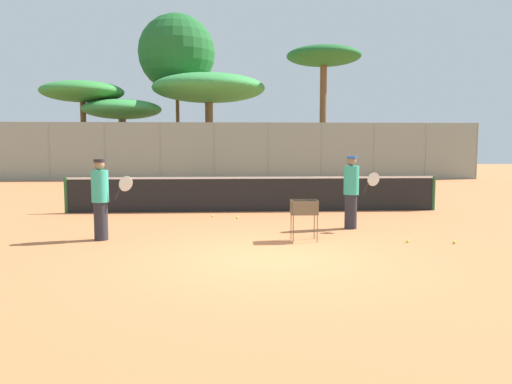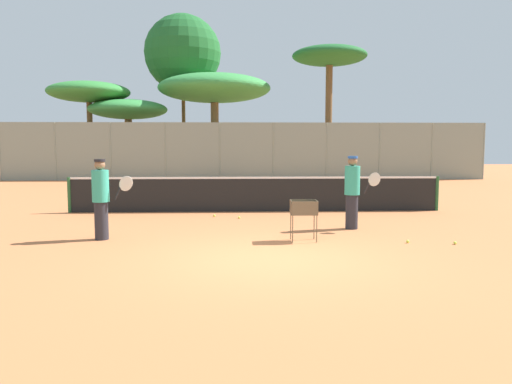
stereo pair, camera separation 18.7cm
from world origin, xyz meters
name	(u,v)px [view 1 (the left image)]	position (x,y,z in m)	size (l,w,h in m)	color
ground_plane	(272,259)	(0.00, 0.00, 0.00)	(80.00, 80.00, 0.00)	#C67242
tennis_net	(254,193)	(0.00, 6.31, 0.56)	(11.37, 0.10, 1.07)	#26592D
back_fence	(241,151)	(0.00, 19.52, 1.63)	(27.57, 0.08, 3.26)	gray
tree_0	(177,53)	(-4.14, 25.50, 8.09)	(5.12, 5.12, 10.67)	brown
tree_1	(122,110)	(-7.40, 23.26, 4.16)	(4.93, 4.93, 4.83)	brown
tree_2	(82,92)	(-9.79, 23.18, 5.24)	(5.09, 5.09, 5.92)	brown
tree_3	(324,59)	(5.24, 22.60, 7.32)	(4.65, 4.65, 8.09)	brown
tree_4	(209,89)	(-1.95, 23.51, 5.54)	(7.17, 7.17, 6.47)	brown
player_white_outfit	(351,191)	(2.22, 3.11, 0.92)	(0.82, 0.60, 1.78)	#26262D
player_red_cap	(101,198)	(-3.52, 1.99, 0.91)	(0.92, 0.36, 1.75)	#26262D
ball_cart	(304,211)	(0.84, 1.65, 0.65)	(0.56, 0.41, 0.88)	brown
tennis_ball_0	(213,216)	(-1.23, 5.26, 0.03)	(0.07, 0.07, 0.07)	#D1E54C
tennis_ball_1	(454,242)	(3.92, 1.15, 0.03)	(0.07, 0.07, 0.07)	#D1E54C
tennis_ball_2	(408,241)	(3.00, 1.33, 0.03)	(0.07, 0.07, 0.07)	#D1E54C
tennis_ball_3	(238,218)	(-0.52, 4.87, 0.03)	(0.07, 0.07, 0.07)	#D1E54C
parked_car	(214,165)	(-1.68, 24.27, 0.66)	(4.20, 1.70, 1.60)	#232328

